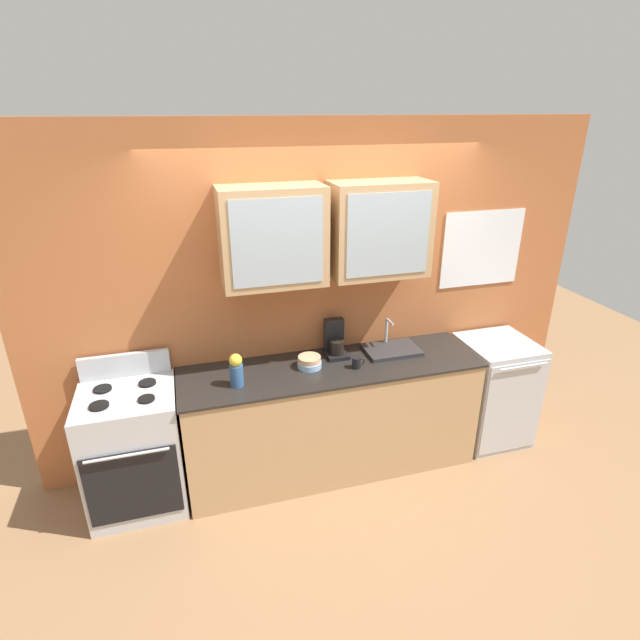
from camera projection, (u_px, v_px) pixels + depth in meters
The scene contains 10 objects.
ground_plane at pixel (331, 464), 4.17m from camera, with size 10.00×10.00×0.00m, color #936B47.
back_wall_unit at pixel (321, 285), 3.87m from camera, with size 4.47×0.45×2.69m.
counter at pixel (332, 417), 3.99m from camera, with size 2.31×0.64×0.93m.
stove_range at pixel (134, 449), 3.60m from camera, with size 0.66×0.64×1.11m.
sink_faucet at pixel (391, 349), 4.02m from camera, with size 0.43×0.30×0.25m.
bowl_stack at pixel (309, 362), 3.77m from camera, with size 0.18×0.18×0.09m.
vase at pixel (236, 370), 3.49m from camera, with size 0.10×0.10×0.25m.
cup_near_sink at pixel (357, 363), 3.76m from camera, with size 0.10×0.07×0.09m.
dishwasher at pixel (493, 390), 4.36m from camera, with size 0.58×0.62×0.93m.
coffee_maker at pixel (335, 342), 3.94m from camera, with size 0.17×0.20×0.29m.
Camera 1 is at (-1.03, -3.20, 2.75)m, focal length 28.01 mm.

